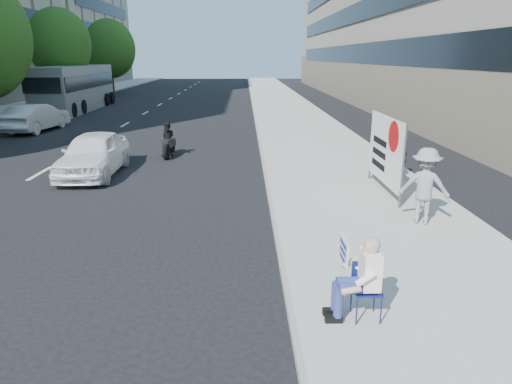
{
  "coord_description": "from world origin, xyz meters",
  "views": [
    {
      "loc": [
        0.74,
        -7.86,
        3.96
      ],
      "look_at": [
        0.98,
        1.37,
        1.22
      ],
      "focal_mm": 32.0,
      "sensor_mm": 36.0,
      "label": 1
    }
  ],
  "objects_px": {
    "seated_protester": "(360,274)",
    "pedestrian_woman": "(399,153)",
    "white_sedan_near": "(93,154)",
    "white_sedan_mid": "(36,118)",
    "motorcycle": "(169,141)",
    "bus": "(76,88)",
    "jogger": "(425,186)",
    "protest_banner": "(385,150)"
  },
  "relations": [
    {
      "from": "seated_protester",
      "to": "pedestrian_woman",
      "type": "distance_m",
      "value": 9.11
    },
    {
      "from": "white_sedan_near",
      "to": "white_sedan_mid",
      "type": "xyz_separation_m",
      "value": [
        -6.21,
        9.88,
        0.0
      ]
    },
    {
      "from": "white_sedan_near",
      "to": "motorcycle",
      "type": "relative_size",
      "value": 2.12
    },
    {
      "from": "white_sedan_mid",
      "to": "pedestrian_woman",
      "type": "bearing_deg",
      "value": 153.19
    },
    {
      "from": "bus",
      "to": "jogger",
      "type": "bearing_deg",
      "value": -57.68
    },
    {
      "from": "protest_banner",
      "to": "motorcycle",
      "type": "relative_size",
      "value": 1.49
    },
    {
      "from": "seated_protester",
      "to": "bus",
      "type": "xyz_separation_m",
      "value": [
        -14.52,
        29.8,
        0.76
      ]
    },
    {
      "from": "seated_protester",
      "to": "white_sedan_near",
      "type": "xyz_separation_m",
      "value": [
        -6.93,
        9.54,
        -0.13
      ]
    },
    {
      "from": "protest_banner",
      "to": "white_sedan_near",
      "type": "xyz_separation_m",
      "value": [
        -9.27,
        2.87,
        -0.66
      ]
    },
    {
      "from": "seated_protester",
      "to": "white_sedan_mid",
      "type": "distance_m",
      "value": 23.45
    },
    {
      "from": "seated_protester",
      "to": "white_sedan_mid",
      "type": "xyz_separation_m",
      "value": [
        -13.14,
        19.42,
        -0.13
      ]
    },
    {
      "from": "jogger",
      "to": "bus",
      "type": "height_order",
      "value": "bus"
    },
    {
      "from": "pedestrian_woman",
      "to": "bus",
      "type": "distance_m",
      "value": 27.84
    },
    {
      "from": "protest_banner",
      "to": "white_sedan_near",
      "type": "height_order",
      "value": "protest_banner"
    },
    {
      "from": "white_sedan_mid",
      "to": "motorcycle",
      "type": "distance_m",
      "value": 10.84
    },
    {
      "from": "seated_protester",
      "to": "bus",
      "type": "height_order",
      "value": "bus"
    },
    {
      "from": "motorcycle",
      "to": "pedestrian_woman",
      "type": "bearing_deg",
      "value": -18.95
    },
    {
      "from": "white_sedan_mid",
      "to": "motorcycle",
      "type": "bearing_deg",
      "value": 147.01
    },
    {
      "from": "jogger",
      "to": "bus",
      "type": "relative_size",
      "value": 0.15
    },
    {
      "from": "white_sedan_near",
      "to": "jogger",
      "type": "bearing_deg",
      "value": -30.62
    },
    {
      "from": "pedestrian_woman",
      "to": "motorcycle",
      "type": "xyz_separation_m",
      "value": [
        -8.17,
        4.02,
        -0.28
      ]
    },
    {
      "from": "jogger",
      "to": "motorcycle",
      "type": "distance_m",
      "value": 11.17
    },
    {
      "from": "bus",
      "to": "white_sedan_mid",
      "type": "bearing_deg",
      "value": -83.62
    },
    {
      "from": "seated_protester",
      "to": "motorcycle",
      "type": "distance_m",
      "value": 13.39
    },
    {
      "from": "jogger",
      "to": "bus",
      "type": "bearing_deg",
      "value": -34.23
    },
    {
      "from": "jogger",
      "to": "white_sedan_near",
      "type": "relative_size",
      "value": 0.42
    },
    {
      "from": "jogger",
      "to": "white_sedan_mid",
      "type": "xyz_separation_m",
      "value": [
        -15.65,
        15.35,
        -0.31
      ]
    },
    {
      "from": "protest_banner",
      "to": "bus",
      "type": "relative_size",
      "value": 0.25
    },
    {
      "from": "pedestrian_woman",
      "to": "motorcycle",
      "type": "height_order",
      "value": "pedestrian_woman"
    },
    {
      "from": "jogger",
      "to": "white_sedan_mid",
      "type": "relative_size",
      "value": 0.4
    },
    {
      "from": "motorcycle",
      "to": "bus",
      "type": "height_order",
      "value": "bus"
    },
    {
      "from": "motorcycle",
      "to": "seated_protester",
      "type": "bearing_deg",
      "value": -61.66
    },
    {
      "from": "white_sedan_near",
      "to": "motorcycle",
      "type": "height_order",
      "value": "white_sedan_near"
    },
    {
      "from": "seated_protester",
      "to": "white_sedan_near",
      "type": "height_order",
      "value": "white_sedan_near"
    },
    {
      "from": "jogger",
      "to": "white_sedan_near",
      "type": "distance_m",
      "value": 10.92
    },
    {
      "from": "pedestrian_woman",
      "to": "white_sedan_near",
      "type": "distance_m",
      "value": 10.35
    },
    {
      "from": "jogger",
      "to": "pedestrian_woman",
      "type": "relative_size",
      "value": 1.18
    },
    {
      "from": "jogger",
      "to": "pedestrian_woman",
      "type": "bearing_deg",
      "value": -78.6
    },
    {
      "from": "white_sedan_near",
      "to": "white_sedan_mid",
      "type": "relative_size",
      "value": 0.96
    },
    {
      "from": "seated_protester",
      "to": "pedestrian_woman",
      "type": "height_order",
      "value": "pedestrian_woman"
    },
    {
      "from": "bus",
      "to": "motorcycle",
      "type": "bearing_deg",
      "value": -61.9
    },
    {
      "from": "pedestrian_woman",
      "to": "white_sedan_mid",
      "type": "height_order",
      "value": "pedestrian_woman"
    }
  ]
}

